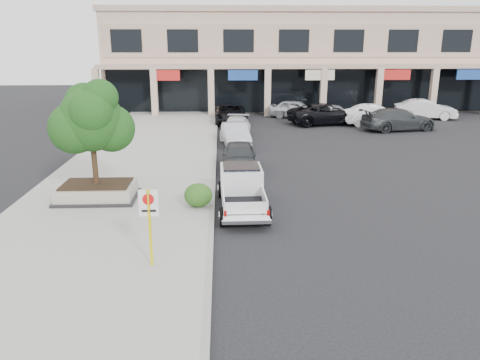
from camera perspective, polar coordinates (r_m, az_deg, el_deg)
name	(u,v)px	position (r m, az deg, el deg)	size (l,w,h in m)	color
ground	(256,235)	(16.18, 1.96, -6.67)	(120.00, 120.00, 0.00)	black
sidewalk	(128,184)	(22.19, -13.53, -0.45)	(8.00, 52.00, 0.15)	gray
curb	(213,183)	(21.76, -3.28, -0.34)	(0.20, 52.00, 0.15)	gray
strip_mall	(310,59)	(49.64, 8.57, 14.41)	(40.55, 12.43, 9.50)	tan
planter	(97,191)	(20.05, -17.01, -1.34)	(3.20, 2.20, 0.68)	black
planter_tree	(95,120)	(19.50, -17.24, 7.05)	(2.90, 2.55, 4.00)	black
no_parking_sign	(149,217)	(13.40, -10.99, -4.47)	(0.55, 0.09, 2.30)	yellow
hedge	(198,195)	(18.32, -5.12, -1.85)	(1.10, 0.99, 0.94)	#134212
pickup_truck	(242,190)	(18.27, 0.30, -1.28)	(1.85, 5.00, 1.57)	white
curb_car_a	(239,157)	(23.97, -0.11, 2.88)	(1.72, 4.28, 1.46)	#2C2F31
curb_car_b	(236,135)	(29.83, -0.54, 5.55)	(1.52, 4.36, 1.44)	#AFB1B8
curb_car_c	(236,128)	(32.61, -0.49, 6.41)	(1.88, 4.62, 1.34)	silver
curb_car_d	(231,114)	(38.49, -1.16, 8.08)	(2.53, 5.49, 1.52)	black
lot_car_a	(335,113)	(39.25, 11.49, 7.96)	(1.85, 4.61, 1.57)	gray
lot_car_b	(376,115)	(38.80, 16.25, 7.60)	(1.74, 5.00, 1.65)	white
lot_car_c	(398,119)	(37.18, 18.74, 7.02)	(2.30, 5.65, 1.64)	#2F3334
lot_car_d	(326,114)	(38.52, 10.41, 7.94)	(2.78, 6.02, 1.67)	black
lot_car_e	(296,109)	(41.39, 6.81, 8.59)	(1.84, 4.58, 1.56)	#AEB0B7
lot_car_f	(425,109)	(43.58, 21.65, 8.01)	(1.76, 5.04, 1.66)	silver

